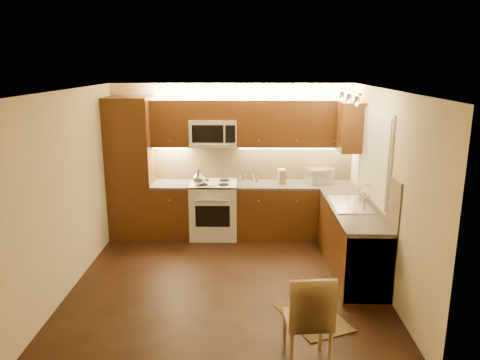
{
  "coord_description": "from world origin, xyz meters",
  "views": [
    {
      "loc": [
        0.25,
        -5.63,
        2.81
      ],
      "look_at": [
        0.15,
        0.55,
        1.25
      ],
      "focal_mm": 34.61,
      "sensor_mm": 36.0,
      "label": 1
    }
  ],
  "objects_px": {
    "microwave": "(214,133)",
    "soap_bottle": "(361,193)",
    "toaster_oven": "(319,175)",
    "dining_chair": "(307,317)",
    "stove": "(214,209)",
    "knife_block": "(282,176)",
    "sink": "(351,200)",
    "kettle": "(199,177)"
  },
  "relations": [
    {
      "from": "sink",
      "to": "toaster_oven",
      "type": "distance_m",
      "value": 1.26
    },
    {
      "from": "microwave",
      "to": "knife_block",
      "type": "bearing_deg",
      "value": -4.74
    },
    {
      "from": "microwave",
      "to": "dining_chair",
      "type": "relative_size",
      "value": 0.79
    },
    {
      "from": "stove",
      "to": "soap_bottle",
      "type": "bearing_deg",
      "value": -20.24
    },
    {
      "from": "kettle",
      "to": "sink",
      "type": "bearing_deg",
      "value": -9.83
    },
    {
      "from": "kettle",
      "to": "soap_bottle",
      "type": "distance_m",
      "value": 2.51
    },
    {
      "from": "stove",
      "to": "sink",
      "type": "distance_m",
      "value": 2.35
    },
    {
      "from": "knife_block",
      "to": "soap_bottle",
      "type": "bearing_deg",
      "value": -46.39
    },
    {
      "from": "toaster_oven",
      "to": "dining_chair",
      "type": "height_order",
      "value": "toaster_oven"
    },
    {
      "from": "sink",
      "to": "toaster_oven",
      "type": "xyz_separation_m",
      "value": [
        -0.27,
        1.23,
        0.05
      ]
    },
    {
      "from": "stove",
      "to": "dining_chair",
      "type": "height_order",
      "value": "dining_chair"
    },
    {
      "from": "dining_chair",
      "to": "sink",
      "type": "bearing_deg",
      "value": 63.61
    },
    {
      "from": "microwave",
      "to": "dining_chair",
      "type": "bearing_deg",
      "value": -72.23
    },
    {
      "from": "soap_bottle",
      "to": "dining_chair",
      "type": "distance_m",
      "value": 2.83
    },
    {
      "from": "stove",
      "to": "microwave",
      "type": "bearing_deg",
      "value": 90.0
    },
    {
      "from": "dining_chair",
      "to": "soap_bottle",
      "type": "bearing_deg",
      "value": 62.07
    },
    {
      "from": "microwave",
      "to": "stove",
      "type": "bearing_deg",
      "value": -90.0
    },
    {
      "from": "stove",
      "to": "toaster_oven",
      "type": "xyz_separation_m",
      "value": [
        1.73,
        0.11,
        0.56
      ]
    },
    {
      "from": "toaster_oven",
      "to": "dining_chair",
      "type": "bearing_deg",
      "value": -120.48
    },
    {
      "from": "stove",
      "to": "kettle",
      "type": "height_order",
      "value": "kettle"
    },
    {
      "from": "kettle",
      "to": "dining_chair",
      "type": "xyz_separation_m",
      "value": [
        1.34,
        -3.21,
        -0.57
      ]
    },
    {
      "from": "microwave",
      "to": "kettle",
      "type": "bearing_deg",
      "value": -126.43
    },
    {
      "from": "knife_block",
      "to": "sink",
      "type": "bearing_deg",
      "value": -61.04
    },
    {
      "from": "sink",
      "to": "dining_chair",
      "type": "xyz_separation_m",
      "value": [
        -0.87,
        -2.25,
        -0.5
      ]
    },
    {
      "from": "stove",
      "to": "knife_block",
      "type": "height_order",
      "value": "knife_block"
    },
    {
      "from": "kettle",
      "to": "soap_bottle",
      "type": "xyz_separation_m",
      "value": [
        2.42,
        -0.65,
        -0.06
      ]
    },
    {
      "from": "sink",
      "to": "soap_bottle",
      "type": "xyz_separation_m",
      "value": [
        0.2,
        0.31,
        0.01
      ]
    },
    {
      "from": "kettle",
      "to": "toaster_oven",
      "type": "height_order",
      "value": "kettle"
    },
    {
      "from": "kettle",
      "to": "knife_block",
      "type": "height_order",
      "value": "kettle"
    },
    {
      "from": "sink",
      "to": "knife_block",
      "type": "relative_size",
      "value": 3.6
    },
    {
      "from": "stove",
      "to": "soap_bottle",
      "type": "distance_m",
      "value": 2.4
    },
    {
      "from": "microwave",
      "to": "dining_chair",
      "type": "distance_m",
      "value": 3.89
    },
    {
      "from": "kettle",
      "to": "dining_chair",
      "type": "relative_size",
      "value": 0.26
    },
    {
      "from": "sink",
      "to": "toaster_oven",
      "type": "relative_size",
      "value": 2.13
    },
    {
      "from": "stove",
      "to": "microwave",
      "type": "xyz_separation_m",
      "value": [
        0.0,
        0.14,
        1.26
      ]
    },
    {
      "from": "microwave",
      "to": "soap_bottle",
      "type": "relative_size",
      "value": 4.47
    },
    {
      "from": "stove",
      "to": "knife_block",
      "type": "distance_m",
      "value": 1.25
    },
    {
      "from": "microwave",
      "to": "soap_bottle",
      "type": "distance_m",
      "value": 2.51
    },
    {
      "from": "dining_chair",
      "to": "toaster_oven",
      "type": "bearing_deg",
      "value": 75.03
    },
    {
      "from": "stove",
      "to": "toaster_oven",
      "type": "relative_size",
      "value": 2.27
    },
    {
      "from": "stove",
      "to": "soap_bottle",
      "type": "relative_size",
      "value": 5.41
    },
    {
      "from": "stove",
      "to": "dining_chair",
      "type": "bearing_deg",
      "value": -71.56
    }
  ]
}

